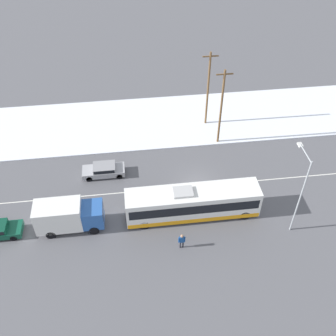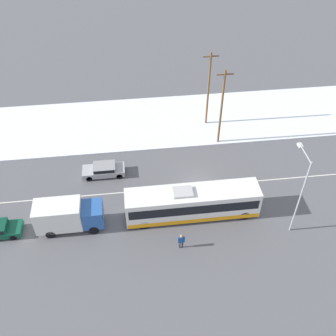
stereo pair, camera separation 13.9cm
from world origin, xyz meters
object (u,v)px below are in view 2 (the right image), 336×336
at_px(sedan_car, 104,169).
at_px(utility_pole_snowlot, 208,89).
at_px(city_bus, 192,203).
at_px(streetlamp, 300,186).
at_px(utility_pole_roadside, 222,107).
at_px(box_truck, 67,215).
at_px(pedestrian_at_stop, 181,240).

bearing_deg(sedan_car, utility_pole_snowlot, -148.01).
distance_m(city_bus, sedan_car, 10.66).
bearing_deg(city_bus, streetlamp, -15.79).
relative_size(streetlamp, utility_pole_roadside, 0.90).
height_order(box_truck, sedan_car, box_truck).
bearing_deg(pedestrian_at_stop, sedan_car, 123.10).
distance_m(city_bus, streetlamp, 9.74).
bearing_deg(city_bus, sedan_car, 141.31).
bearing_deg(sedan_car, city_bus, 141.31).
relative_size(pedestrian_at_stop, utility_pole_roadside, 0.19).
distance_m(box_truck, streetlamp, 20.62).
xyz_separation_m(city_bus, pedestrian_at_stop, (-1.56, -3.69, -0.55)).
xyz_separation_m(box_truck, pedestrian_at_stop, (9.92, -3.54, -0.59)).
height_order(sedan_car, utility_pole_roadside, utility_pole_roadside).
bearing_deg(box_truck, streetlamp, -6.54).
bearing_deg(pedestrian_at_stop, city_bus, 67.12).
distance_m(box_truck, utility_pole_snowlot, 21.61).
bearing_deg(streetlamp, utility_pole_roadside, 106.37).
xyz_separation_m(sedan_car, utility_pole_snowlot, (12.45, 7.78, 4.20)).
relative_size(box_truck, utility_pole_snowlot, 0.64).
distance_m(city_bus, box_truck, 11.47).
height_order(pedestrian_at_stop, utility_pole_snowlot, utility_pole_snowlot).
xyz_separation_m(box_truck, utility_pole_snowlot, (15.64, 14.56, 3.26)).
bearing_deg(utility_pole_roadside, box_truck, -146.64).
height_order(city_bus, utility_pole_roadside, utility_pole_roadside).
bearing_deg(city_bus, utility_pole_snowlot, 73.89).
relative_size(city_bus, streetlamp, 1.49).
relative_size(city_bus, utility_pole_roadside, 1.34).
height_order(pedestrian_at_stop, streetlamp, streetlamp).
height_order(box_truck, pedestrian_at_stop, box_truck).
bearing_deg(utility_pole_roadside, city_bus, -114.63).
distance_m(box_truck, utility_pole_roadside, 19.82).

